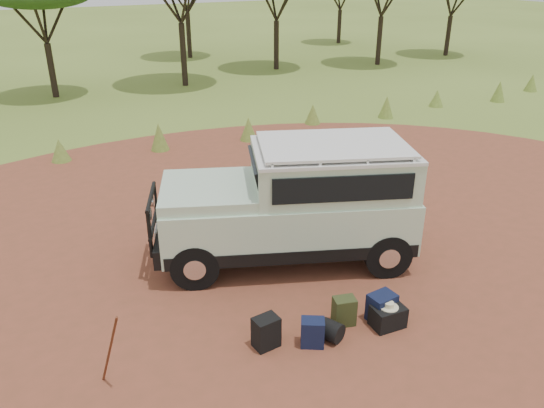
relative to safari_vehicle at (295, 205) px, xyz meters
name	(u,v)px	position (x,y,z in m)	size (l,w,h in m)	color
ground	(295,282)	(-0.45, -0.82, -1.19)	(140.00, 140.00, 0.00)	olive
dirt_clearing	(295,282)	(-0.45, -0.82, -1.19)	(23.00, 23.00, 0.01)	brown
grass_fringe	(164,139)	(-0.34, 7.85, -0.79)	(36.60, 1.60, 0.90)	olive
safari_vehicle	(295,205)	(0.00, 0.00, 0.00)	(5.40, 3.68, 2.47)	#B2CFB0
walking_staff	(110,350)	(-4.14, -2.00, -0.52)	(0.03, 0.03, 1.44)	#5F2716
backpack_black	(266,332)	(-1.79, -2.21, -0.92)	(0.40, 0.29, 0.54)	black
backpack_navy	(313,333)	(-1.13, -2.53, -0.95)	(0.37, 0.26, 0.48)	#111437
backpack_olive	(344,311)	(-0.37, -2.31, -0.94)	(0.37, 0.27, 0.51)	#353B1B
duffel_navy	(382,307)	(0.26, -2.51, -0.94)	(0.45, 0.34, 0.51)	#111437
hard_case	(388,317)	(0.25, -2.71, -1.00)	(0.54, 0.38, 0.38)	black
stuff_sack	(331,331)	(-0.78, -2.55, -1.02)	(0.34, 0.34, 0.34)	black
safari_hat	(389,305)	(0.25, -2.71, -0.77)	(0.32, 0.32, 0.09)	beige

